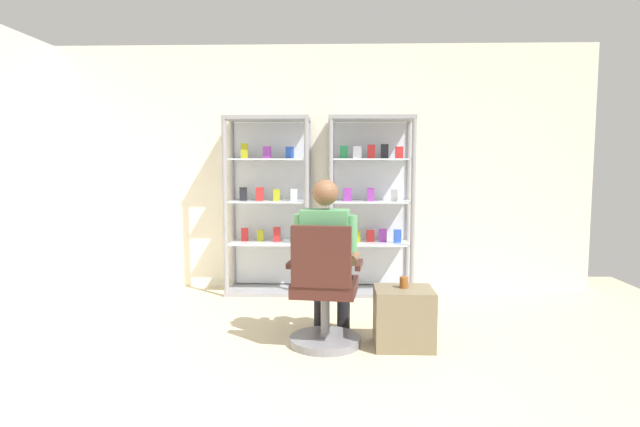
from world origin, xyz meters
name	(u,v)px	position (x,y,z in m)	size (l,w,h in m)	color
ground_plane	(304,409)	(0.00, 0.00, 0.00)	(7.20, 7.20, 0.00)	#C6B793
back_wall	(320,168)	(0.00, 3.00, 1.35)	(6.00, 0.10, 2.70)	silver
display_cabinet_left	(269,204)	(-0.55, 2.76, 0.96)	(0.90, 0.45, 1.90)	gray
display_cabinet_right	(370,204)	(0.55, 2.76, 0.96)	(0.90, 0.45, 1.90)	gray
office_chair	(324,297)	(0.09, 1.02, 0.39)	(0.59, 0.56, 0.96)	slate
seated_shopkeeper	(327,252)	(0.11, 1.18, 0.71)	(0.52, 0.59, 1.29)	black
storage_crate	(404,318)	(0.71, 1.05, 0.23)	(0.45, 0.38, 0.46)	#72664C
tea_glass	(404,282)	(0.71, 1.08, 0.50)	(0.07, 0.07, 0.09)	brown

